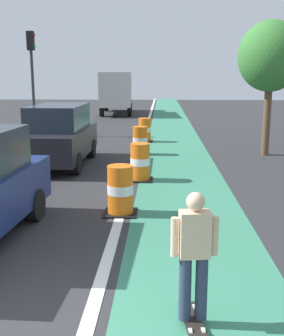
% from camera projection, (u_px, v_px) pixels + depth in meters
% --- Properties ---
extents(bike_lane_strip, '(2.50, 80.00, 0.01)m').
position_uv_depth(bike_lane_strip, '(177.00, 154.00, 16.62)').
color(bike_lane_strip, '#387F60').
rests_on(bike_lane_strip, ground).
extents(lane_divider_stripe, '(0.20, 80.00, 0.01)m').
position_uv_depth(lane_divider_stripe, '(139.00, 154.00, 16.69)').
color(lane_divider_stripe, silver).
rests_on(lane_divider_stripe, ground).
extents(skateboarder_on_lane, '(0.57, 0.82, 1.69)m').
position_uv_depth(skateboarder_on_lane, '(194.00, 255.00, 5.08)').
color(skateboarder_on_lane, black).
rests_on(skateboarder_on_lane, ground).
extents(parked_suv_second, '(1.94, 4.61, 2.04)m').
position_uv_depth(parked_suv_second, '(59.00, 135.00, 14.45)').
color(parked_suv_second, black).
rests_on(parked_suv_second, ground).
extents(traffic_barrel_front, '(0.73, 0.73, 1.09)m').
position_uv_depth(traffic_barrel_front, '(120.00, 191.00, 9.37)').
color(traffic_barrel_front, orange).
rests_on(traffic_barrel_front, ground).
extents(traffic_barrel_mid, '(0.73, 0.73, 1.09)m').
position_uv_depth(traffic_barrel_mid, '(140.00, 162.00, 12.40)').
color(traffic_barrel_mid, orange).
rests_on(traffic_barrel_mid, ground).
extents(traffic_barrel_back, '(0.73, 0.73, 1.09)m').
position_uv_depth(traffic_barrel_back, '(140.00, 141.00, 16.47)').
color(traffic_barrel_back, orange).
rests_on(traffic_barrel_back, ground).
extents(traffic_barrel_far, '(0.73, 0.73, 1.09)m').
position_uv_depth(traffic_barrel_far, '(145.00, 130.00, 19.67)').
color(traffic_barrel_far, orange).
rests_on(traffic_barrel_far, ground).
extents(delivery_truck_down_block, '(2.75, 7.72, 3.23)m').
position_uv_depth(delivery_truck_down_block, '(117.00, 90.00, 33.75)').
color(delivery_truck_down_block, beige).
rests_on(delivery_truck_down_block, ground).
extents(traffic_light_corner, '(0.41, 0.32, 5.10)m').
position_uv_depth(traffic_light_corner, '(32.00, 65.00, 20.92)').
color(traffic_light_corner, '#2D2D2D').
rests_on(traffic_light_corner, ground).
extents(street_tree_sidewalk, '(2.40, 2.40, 5.00)m').
position_uv_depth(street_tree_sidewalk, '(271.00, 57.00, 15.72)').
color(street_tree_sidewalk, brown).
rests_on(street_tree_sidewalk, ground).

